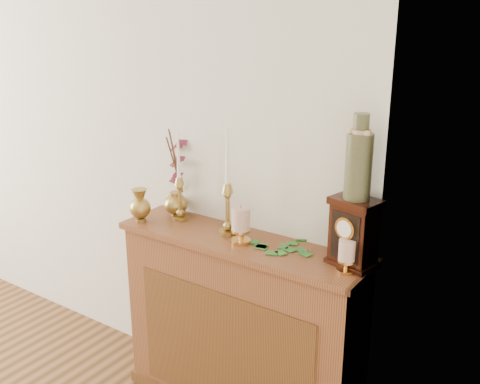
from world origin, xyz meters
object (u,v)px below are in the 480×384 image
Objects in this scene: bud_vase at (140,206)px; mantel_clock at (353,233)px; ceramic_vase at (359,161)px; candlestick_left at (180,192)px; candlestick_center at (228,201)px; ginger_jar at (178,175)px.

mantel_clock is (1.07, 0.13, 0.06)m from bud_vase.
ceramic_vase is at bearing 90.00° from mantel_clock.
candlestick_left is 0.31m from candlestick_center.
candlestick_left is 1.32× the size of ceramic_vase.
candlestick_left is at bearing 41.36° from bud_vase.
candlestick_center is 1.48× the size of ceramic_vase.
ginger_jar reaches higher than mantel_clock.
candlestick_left is at bearing 176.70° from candlestick_center.
mantel_clock is at bearing -4.10° from ginger_jar.
candlestick_center is 0.39m from ginger_jar.
candlestick_center is 0.68m from ceramic_vase.
candlestick_center is 0.47m from bud_vase.
ceramic_vase reaches higher than bud_vase.
ginger_jar reaches higher than bud_vase.
ceramic_vase is at bearing 0.37° from candlestick_left.
mantel_clock is (0.99, -0.07, -0.06)m from ginger_jar.
candlestick_left is 0.97m from ceramic_vase.
ginger_jar is at bearing 69.53° from bud_vase.
bud_vase is 1.14m from ceramic_vase.
ceramic_vase is (0.00, 0.00, 0.30)m from mantel_clock.
mantel_clock is at bearing 1.95° from candlestick_center.
ceramic_vase is (1.07, 0.14, 0.36)m from bud_vase.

